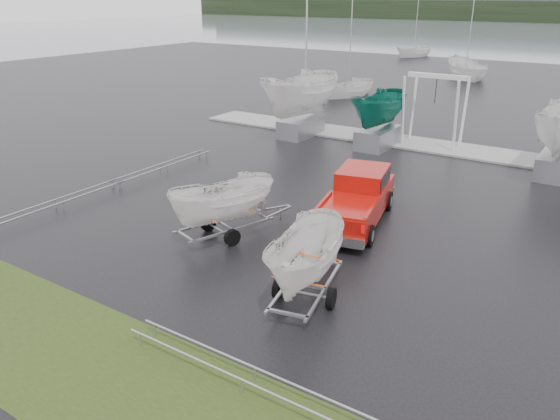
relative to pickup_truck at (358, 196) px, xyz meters
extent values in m
plane|color=black|center=(-1.75, -0.68, -1.00)|extent=(120.00, 120.00, 0.00)
plane|color=#223012|center=(-1.75, -11.68, -0.99)|extent=(40.00, 40.00, 0.00)
cube|color=#999993|center=(-1.75, 12.32, -0.95)|extent=(30.00, 3.00, 0.12)
cube|color=#9D0E08|center=(0.07, -0.30, -0.22)|extent=(3.11, 5.89, 0.92)
cube|color=#9D0E08|center=(-0.15, 0.69, 0.50)|extent=(2.23, 2.56, 0.82)
cube|color=black|center=(-0.15, 0.69, 0.55)|extent=(2.21, 2.33, 0.53)
cube|color=silver|center=(0.69, -3.08, -0.51)|extent=(1.94, 0.60, 0.34)
cylinder|color=black|center=(-1.23, 1.29, -0.61)|extent=(0.45, 0.82, 0.77)
cylinder|color=black|center=(0.56, 1.69, -0.61)|extent=(0.45, 0.82, 0.77)
cylinder|color=black|center=(-0.43, -2.29, -0.61)|extent=(0.45, 0.82, 0.77)
cylinder|color=black|center=(1.37, -1.89, -0.61)|extent=(0.45, 0.82, 0.77)
cube|color=#93959B|center=(0.86, -6.32, -0.55)|extent=(0.87, 3.53, 0.08)
cube|color=#93959B|center=(1.93, -6.08, -0.55)|extent=(0.87, 3.53, 0.08)
cylinder|color=#93959B|center=(1.44, -6.40, -0.70)|extent=(1.58, 0.43, 0.08)
cylinder|color=black|center=(0.66, -6.57, -0.70)|extent=(0.31, 0.62, 0.60)
cylinder|color=black|center=(2.22, -6.22, -0.70)|extent=(0.31, 0.62, 0.60)
imported|color=silver|center=(1.39, -6.20, 1.74)|extent=(2.03, 2.06, 4.49)
cube|color=#FF5B08|center=(1.22, -5.42, 0.00)|extent=(1.52, 0.38, 0.03)
cube|color=#FF5B08|center=(1.57, -6.98, 0.00)|extent=(1.52, 0.38, 0.03)
cube|color=#93959B|center=(-3.86, -3.91, -0.55)|extent=(1.20, 3.45, 0.08)
cube|color=#93959B|center=(-2.81, -4.25, -0.55)|extent=(1.20, 3.45, 0.08)
cylinder|color=#93959B|center=(-3.40, -4.27, -0.70)|extent=(1.55, 0.57, 0.08)
cylinder|color=black|center=(-4.16, -4.02, -0.70)|extent=(0.36, 0.63, 0.60)
cylinder|color=black|center=(-2.64, -4.52, -0.70)|extent=(0.36, 0.63, 0.60)
imported|color=silver|center=(-3.34, -4.08, 1.67)|extent=(2.08, 2.10, 4.34)
cube|color=#FF5B08|center=(-3.09, -3.32, 0.00)|extent=(1.49, 0.52, 0.03)
cube|color=#FF5B08|center=(-3.58, -4.84, 0.00)|extent=(1.49, 0.52, 0.03)
cylinder|color=silver|center=(-2.80, 11.52, 1.00)|extent=(0.16, 0.58, 3.99)
cylinder|color=silver|center=(-2.80, 13.12, 1.00)|extent=(0.16, 0.58, 3.99)
cylinder|color=silver|center=(0.20, 11.52, 1.00)|extent=(0.16, 0.58, 3.99)
cylinder|color=silver|center=(0.20, 13.12, 1.00)|extent=(0.16, 0.58, 3.99)
cube|color=silver|center=(-1.30, 12.32, 3.00)|extent=(3.30, 0.25, 0.25)
cube|color=#93959B|center=(-8.86, 10.32, -0.45)|extent=(1.60, 3.20, 1.10)
imported|color=silver|center=(-8.86, 10.32, 3.80)|extent=(2.78, 2.85, 7.39)
cylinder|color=#B2B2B7|center=(-8.86, 10.82, 6.46)|extent=(0.10, 0.10, 7.00)
cube|color=#93959B|center=(-3.80, 10.52, -0.45)|extent=(1.60, 3.20, 1.10)
imported|color=#0E6652|center=(-3.80, 10.52, 2.86)|extent=(2.07, 2.13, 5.51)
cube|color=#93959B|center=(5.63, 10.32, -0.45)|extent=(1.60, 3.20, 1.10)
cylinder|color=#93959B|center=(-10.50, 0.32, -0.65)|extent=(0.06, 6.50, 0.06)
cylinder|color=#93959B|center=(-11.00, 0.32, -0.65)|extent=(0.06, 6.50, 0.06)
cylinder|color=#93959B|center=(-10.50, -5.68, -0.65)|extent=(0.06, 6.50, 0.06)
cylinder|color=#93959B|center=(-11.00, -5.68, -0.65)|extent=(0.06, 6.50, 0.06)
cylinder|color=#93959B|center=(2.25, -10.43, -0.65)|extent=(7.00, 0.06, 0.06)
cylinder|color=#93959B|center=(2.25, -9.93, -0.65)|extent=(7.00, 0.06, 0.06)
imported|color=silver|center=(-12.73, 24.52, -1.00)|extent=(2.74, 2.79, 6.00)
cylinder|color=#B2B2B7|center=(-12.73, 24.52, 3.00)|extent=(0.08, 0.08, 8.00)
imported|color=silver|center=(-7.48, 41.03, -1.00)|extent=(4.23, 4.26, 8.08)
cylinder|color=#B2B2B7|center=(-7.48, 41.03, 3.00)|extent=(0.08, 0.08, 8.00)
imported|color=silver|center=(-19.18, 57.37, -1.00)|extent=(3.13, 3.16, 6.25)
cylinder|color=#B2B2B7|center=(-19.18, 57.37, 3.00)|extent=(0.08, 0.08, 8.00)
camera|label=1|loc=(8.34, -18.13, 7.29)|focal=35.00mm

